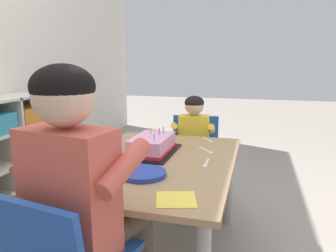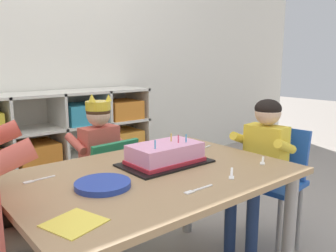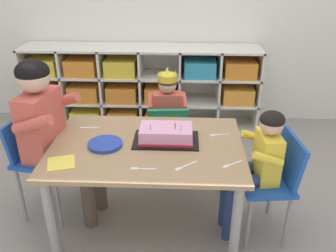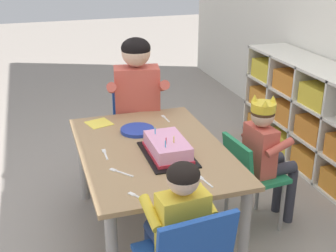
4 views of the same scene
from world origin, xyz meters
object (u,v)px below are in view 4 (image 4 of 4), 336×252
fork_at_table_front_edge (105,154)px  fork_near_child_seat (120,172)px  fork_by_napkin (138,197)px  paper_plate_stack (137,130)px  birthday_cake_on_tray (168,148)px  guest_at_table_side (178,221)px  activity_table (152,160)px  fork_beside_plate_stack (165,118)px  classroom_chair_blue (250,173)px  child_with_crown (266,147)px  fork_near_cake_tray (204,181)px  classroom_chair_adult_side (137,123)px  adult_helper_seated (138,99)px

fork_at_table_front_edge → fork_near_child_seat: same height
fork_by_napkin → paper_plate_stack: bearing=133.3°
birthday_cake_on_tray → guest_at_table_side: bearing=-13.0°
birthday_cake_on_tray → fork_near_child_seat: size_ratio=3.21×
guest_at_table_side → fork_near_child_seat: (-0.42, -0.16, 0.04)m
activity_table → fork_near_child_seat: bearing=-45.2°
paper_plate_stack → fork_beside_plate_stack: 0.27m
classroom_chair_blue → child_with_crown: (-0.01, 0.10, 0.15)m
guest_at_table_side → fork_beside_plate_stack: bearing=-110.1°
paper_plate_stack → fork_beside_plate_stack: bearing=125.2°
activity_table → paper_plate_stack: (-0.24, -0.02, 0.09)m
guest_at_table_side → fork_near_cake_tray: bearing=-139.7°
classroom_chair_blue → paper_plate_stack: classroom_chair_blue is taller
fork_at_table_front_edge → fork_beside_plate_stack: (-0.40, 0.46, 0.00)m
activity_table → classroom_chair_adult_side: (-0.70, 0.09, -0.05)m
fork_by_napkin → fork_beside_plate_stack: 0.96m
child_with_crown → paper_plate_stack: child_with_crown is taller
adult_helper_seated → birthday_cake_on_tray: adult_helper_seated is taller
classroom_chair_blue → adult_helper_seated: bearing=31.0°
paper_plate_stack → fork_by_napkin: (0.72, -0.18, -0.01)m
activity_table → guest_at_table_side: guest_at_table_side is taller
guest_at_table_side → fork_near_child_seat: size_ratio=6.75×
classroom_chair_blue → adult_helper_seated: adult_helper_seated is taller
fork_by_napkin → fork_near_child_seat: size_ratio=0.96×
classroom_chair_adult_side → fork_beside_plate_stack: size_ratio=5.42×
classroom_chair_blue → adult_helper_seated: (-0.69, -0.50, 0.29)m
activity_table → fork_beside_plate_stack: fork_beside_plate_stack is taller
activity_table → fork_at_table_front_edge: size_ratio=8.64×
classroom_chair_blue → fork_near_cake_tray: 0.58m
classroom_chair_blue → guest_at_table_side: guest_at_table_side is taller
classroom_chair_adult_side → fork_beside_plate_stack: classroom_chair_adult_side is taller
adult_helper_seated → fork_near_cake_tray: bearing=-76.0°
birthday_cake_on_tray → paper_plate_stack: (-0.35, -0.08, -0.03)m
activity_table → fork_near_child_seat: (0.22, -0.23, 0.08)m
fork_near_cake_tray → fork_near_child_seat: same height
classroom_chair_blue → fork_near_child_seat: bearing=94.1°
classroom_chair_blue → fork_at_table_front_edge: size_ratio=4.48×
child_with_crown → classroom_chair_adult_side: bearing=31.4°
adult_helper_seated → guest_at_table_side: adult_helper_seated is taller
guest_at_table_side → fork_beside_plate_stack: 1.08m
guest_at_table_side → fork_at_table_front_edge: size_ratio=6.25×
fork_beside_plate_stack → fork_near_cake_tray: 0.83m
fork_beside_plate_stack → classroom_chair_adult_side: bearing=-163.1°
fork_near_cake_tray → paper_plate_stack: bearing=-177.4°
activity_table → classroom_chair_blue: size_ratio=1.93×
fork_near_child_seat → adult_helper_seated: bearing=120.9°
adult_helper_seated → classroom_chair_blue: bearing=-44.0°
guest_at_table_side → paper_plate_stack: guest_at_table_side is taller
fork_at_table_front_edge → fork_near_cake_tray: size_ratio=1.07×
classroom_chair_adult_side → fork_at_table_front_edge: bearing=-106.6°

